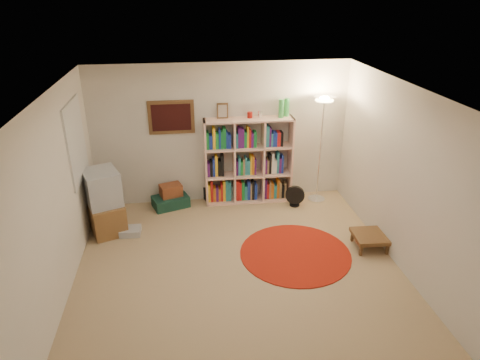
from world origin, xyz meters
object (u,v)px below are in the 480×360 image
object	(u,v)px
floor_lamp	(323,115)
bookshelf	(247,161)
tv_stand	(105,202)
floor_fan	(295,196)
suitcase	(171,201)
side_table	(370,237)

from	to	relation	value
floor_lamp	bookshelf	bearing A→B (deg)	170.05
floor_lamp	tv_stand	bearing A→B (deg)	-171.36
floor_fan	suitcase	world-z (taller)	floor_fan
floor_lamp	floor_fan	size ratio (longest dim) A/B	5.02
suitcase	side_table	distance (m)	3.48
floor_fan	side_table	world-z (taller)	floor_fan
tv_stand	suitcase	bearing A→B (deg)	12.47
bookshelf	floor_fan	xyz separation A→B (m)	(0.82, -0.40, -0.56)
suitcase	floor_fan	bearing A→B (deg)	-26.12
floor_lamp	floor_fan	distance (m)	1.51
side_table	bookshelf	bearing A→B (deg)	130.32
suitcase	side_table	world-z (taller)	side_table
suitcase	side_table	bearing A→B (deg)	-49.19
bookshelf	tv_stand	xyz separation A→B (m)	(-2.41, -0.79, -0.26)
tv_stand	side_table	xyz separation A→B (m)	(4.01, -1.09, -0.31)
bookshelf	tv_stand	world-z (taller)	bookshelf
tv_stand	suitcase	size ratio (longest dim) A/B	1.47
floor_fan	tv_stand	xyz separation A→B (m)	(-3.23, -0.38, 0.30)
bookshelf	floor_lamp	bearing A→B (deg)	-8.98
side_table	suitcase	bearing A→B (deg)	149.45
floor_fan	suitcase	bearing A→B (deg)	-172.56
tv_stand	side_table	distance (m)	4.16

